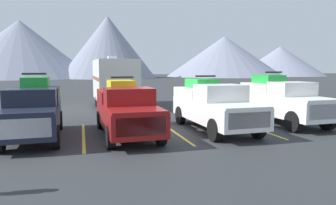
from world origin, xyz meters
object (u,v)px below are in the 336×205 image
pickup_truck_b (126,109)px  pickup_truck_c (213,105)px  pickup_truck_d (282,100)px  camper_trailer_a (114,80)px  pickup_truck_a (34,109)px

pickup_truck_b → pickup_truck_c: size_ratio=0.98×
pickup_truck_c → pickup_truck_d: 4.03m
pickup_truck_d → camper_trailer_a: size_ratio=0.69×
pickup_truck_b → pickup_truck_d: bearing=4.7°
pickup_truck_c → camper_trailer_a: size_ratio=0.75×
pickup_truck_a → pickup_truck_d: 11.67m
pickup_truck_b → pickup_truck_a: bearing=174.4°
pickup_truck_d → camper_trailer_a: camper_trailer_a is taller
pickup_truck_c → pickup_truck_d: pickup_truck_d is taller
pickup_truck_c → camper_trailer_a: 10.10m
pickup_truck_c → camper_trailer_a: bearing=110.6°
pickup_truck_d → pickup_truck_a: bearing=-178.5°
pickup_truck_a → pickup_truck_c: bearing=-1.6°
camper_trailer_a → pickup_truck_d: bearing=-49.7°
pickup_truck_a → camper_trailer_a: bearing=65.9°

